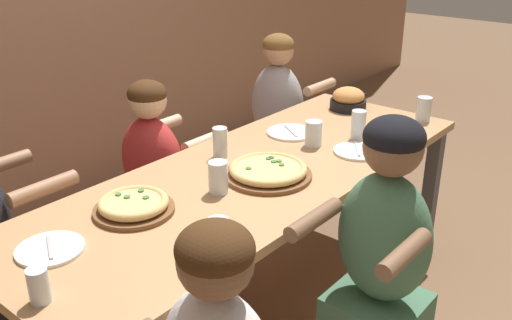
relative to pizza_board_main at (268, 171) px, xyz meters
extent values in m
plane|color=brown|center=(0.02, 0.08, -0.78)|extent=(18.00, 18.00, 0.00)
cube|color=tan|center=(0.02, 0.08, -0.05)|extent=(2.31, 0.82, 0.04)
cube|color=#4C4C51|center=(1.11, -0.27, -0.42)|extent=(0.07, 0.07, 0.72)
cube|color=#4C4C51|center=(1.11, 0.43, -0.42)|extent=(0.07, 0.07, 0.72)
cylinder|color=brown|center=(0.00, 0.00, -0.02)|extent=(0.37, 0.37, 0.02)
torus|color=#DBB26B|center=(0.00, 0.00, 0.01)|extent=(0.32, 0.32, 0.03)
cylinder|color=#E5C675|center=(0.00, 0.00, 0.00)|extent=(0.28, 0.28, 0.03)
cylinder|color=#4C7A3D|center=(-0.07, 0.05, 0.02)|extent=(0.02, 0.02, 0.01)
cylinder|color=#4C7A3D|center=(0.07, 0.00, 0.02)|extent=(0.02, 0.02, 0.01)
cylinder|color=#4C7A3D|center=(0.07, 0.05, 0.02)|extent=(0.02, 0.02, 0.01)
cylinder|color=#4C7A3D|center=(0.05, -0.03, 0.02)|extent=(0.02, 0.02, 0.01)
cylinder|color=#4C7A3D|center=(0.08, 0.05, 0.02)|extent=(0.02, 0.02, 0.01)
cylinder|color=#4C7A3D|center=(0.05, 0.01, 0.02)|extent=(0.02, 0.02, 0.01)
cylinder|color=brown|center=(-0.55, 0.19, -0.02)|extent=(0.30, 0.30, 0.02)
torus|color=#DBB26B|center=(-0.55, 0.19, 0.01)|extent=(0.26, 0.26, 0.03)
cylinder|color=#E5C675|center=(-0.55, 0.19, 0.01)|extent=(0.22, 0.22, 0.03)
cylinder|color=#4C7A3D|center=(-0.48, 0.23, 0.02)|extent=(0.02, 0.02, 0.01)
cylinder|color=#4C7A3D|center=(-0.51, 0.17, 0.02)|extent=(0.02, 0.02, 0.01)
cylinder|color=#4C7A3D|center=(-0.56, 0.27, 0.02)|extent=(0.02, 0.02, 0.01)
cylinder|color=#4C7A3D|center=(-0.55, 0.23, 0.02)|extent=(0.02, 0.02, 0.01)
cylinder|color=black|center=(0.99, 0.22, 0.00)|extent=(0.20, 0.20, 0.05)
cylinder|color=black|center=(1.14, 0.22, 0.01)|extent=(0.09, 0.02, 0.02)
ellipsoid|color=#D68E4C|center=(0.99, 0.22, 0.05)|extent=(0.18, 0.18, 0.10)
cylinder|color=white|center=(-0.90, 0.19, -0.02)|extent=(0.22, 0.22, 0.01)
cube|color=#B7B7BC|center=(-0.90, 0.19, -0.01)|extent=(0.08, 0.14, 0.01)
cylinder|color=white|center=(0.47, -0.15, -0.02)|extent=(0.22, 0.22, 0.01)
cube|color=#B7B7BC|center=(0.47, -0.15, -0.01)|extent=(0.13, 0.10, 0.01)
cylinder|color=white|center=(0.47, 0.23, -0.02)|extent=(0.24, 0.24, 0.01)
cube|color=#B7B7BC|center=(0.47, 0.23, -0.01)|extent=(0.10, 0.15, 0.01)
cylinder|color=silver|center=(1.07, -0.19, 0.04)|extent=(0.08, 0.08, 0.13)
cylinder|color=silver|center=(0.62, -0.06, 0.05)|extent=(0.07, 0.07, 0.15)
cylinder|color=black|center=(0.62, -0.06, 0.01)|extent=(0.06, 0.06, 0.08)
cylinder|color=silver|center=(0.03, 0.30, 0.04)|extent=(0.07, 0.07, 0.14)
cylinder|color=silver|center=(-0.55, -0.23, 0.03)|extent=(0.07, 0.07, 0.12)
cylinder|color=black|center=(-0.55, -0.23, 0.01)|extent=(0.06, 0.06, 0.08)
cylinder|color=silver|center=(-0.24, 0.06, 0.04)|extent=(0.08, 0.08, 0.13)
cylinder|color=black|center=(-0.24, 0.06, 0.01)|extent=(0.07, 0.07, 0.07)
cylinder|color=silver|center=(-1.06, -0.03, 0.03)|extent=(0.06, 0.06, 0.11)
cylinder|color=silver|center=(0.41, 0.05, 0.03)|extent=(0.08, 0.08, 0.12)
cylinder|color=silver|center=(0.41, 0.05, 0.00)|extent=(0.07, 0.07, 0.06)
ellipsoid|color=#477556|center=(-0.01, -0.55, -0.10)|extent=(0.24, 0.36, 0.52)
sphere|color=brown|center=(-0.01, -0.55, 0.25)|extent=(0.21, 0.21, 0.21)
ellipsoid|color=black|center=(-0.01, -0.55, 0.29)|extent=(0.21, 0.21, 0.15)
cylinder|color=brown|center=(-0.22, -0.72, 0.00)|extent=(0.28, 0.06, 0.06)
cylinder|color=brown|center=(-0.22, -0.38, 0.00)|extent=(0.28, 0.06, 0.06)
cube|color=#B22D2D|center=(-0.03, 0.71, -0.57)|extent=(0.32, 0.34, 0.42)
ellipsoid|color=#B22D2D|center=(-0.03, 0.71, -0.14)|extent=(0.24, 0.36, 0.45)
sphere|color=beige|center=(-0.03, 0.71, 0.17)|extent=(0.18, 0.18, 0.18)
ellipsoid|color=#422814|center=(-0.03, 0.71, 0.21)|extent=(0.19, 0.19, 0.13)
cylinder|color=beige|center=(0.18, 0.88, -0.05)|extent=(0.28, 0.06, 0.06)
cylinder|color=beige|center=(0.18, 0.54, -0.05)|extent=(0.28, 0.06, 0.06)
sphere|color=brown|center=(-0.89, -0.55, 0.24)|extent=(0.18, 0.18, 0.18)
ellipsoid|color=#422814|center=(-0.89, -0.55, 0.27)|extent=(0.19, 0.19, 0.13)
cube|color=#99999E|center=(0.98, 0.71, -0.57)|extent=(0.32, 0.34, 0.42)
ellipsoid|color=#99999E|center=(0.98, 0.71, -0.10)|extent=(0.24, 0.36, 0.51)
sphere|color=tan|center=(0.98, 0.71, 0.24)|extent=(0.19, 0.19, 0.19)
ellipsoid|color=brown|center=(0.98, 0.71, 0.27)|extent=(0.19, 0.19, 0.13)
cylinder|color=tan|center=(1.19, 0.88, 0.00)|extent=(0.28, 0.06, 0.06)
cylinder|color=tan|center=(1.19, 0.54, 0.00)|extent=(0.28, 0.06, 0.06)
cylinder|color=#9E7051|center=(-0.70, 0.54, 0.02)|extent=(0.28, 0.06, 0.06)
camera|label=1|loc=(-1.69, -1.33, 0.98)|focal=40.00mm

